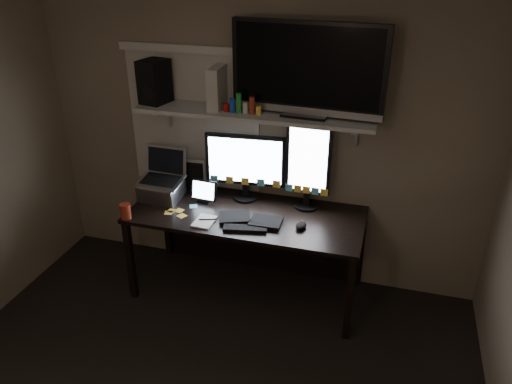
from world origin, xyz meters
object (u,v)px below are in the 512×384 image
(monitor_landscape, at_px, (245,167))
(cup, at_px, (125,211))
(desk, at_px, (251,225))
(tablet, at_px, (204,191))
(game_console, at_px, (217,88))
(mouse, at_px, (301,225))
(monitor_portrait, at_px, (308,167))
(keyboard, at_px, (250,220))
(laptop, at_px, (160,176))
(speaker, at_px, (155,82))
(tv, at_px, (308,70))

(monitor_landscape, height_order, cup, monitor_landscape)
(desk, height_order, tablet, tablet)
(game_console, bearing_deg, mouse, -26.75)
(monitor_portrait, xyz_separation_m, keyboard, (-0.36, -0.35, -0.33))
(tablet, distance_m, cup, 0.63)
(keyboard, relative_size, mouse, 4.14)
(keyboard, bearing_deg, desk, 93.97)
(keyboard, relative_size, game_console, 1.58)
(monitor_landscape, xyz_separation_m, tablet, (-0.30, -0.15, -0.18))
(tablet, relative_size, game_console, 0.71)
(laptop, bearing_deg, tablet, 9.08)
(speaker, bearing_deg, mouse, -1.93)
(laptop, xyz_separation_m, cup, (-0.12, -0.37, -0.14))
(desk, relative_size, game_console, 5.82)
(monitor_landscape, relative_size, tv, 0.58)
(monitor_landscape, height_order, tv, tv)
(keyboard, bearing_deg, game_console, 124.84)
(tv, bearing_deg, monitor_portrait, 31.64)
(keyboard, distance_m, tablet, 0.50)
(monitor_portrait, distance_m, tv, 0.73)
(laptop, bearing_deg, speaker, 112.44)
(monitor_landscape, relative_size, game_console, 2.06)
(keyboard, distance_m, speaker, 1.29)
(speaker, bearing_deg, keyboard, -8.72)
(laptop, xyz_separation_m, game_console, (0.45, 0.18, 0.70))
(monitor_landscape, bearing_deg, cup, -148.59)
(monitor_portrait, height_order, tablet, monitor_portrait)
(monitor_landscape, height_order, monitor_portrait, monitor_portrait)
(monitor_portrait, bearing_deg, monitor_landscape, -179.31)
(cup, bearing_deg, tablet, 41.13)
(laptop, bearing_deg, game_console, 23.43)
(monitor_landscape, height_order, tablet, monitor_landscape)
(desk, relative_size, tv, 1.64)
(desk, bearing_deg, laptop, -173.86)
(monitor_portrait, distance_m, mouse, 0.47)
(desk, xyz_separation_m, cup, (-0.85, -0.45, 0.24))
(tablet, height_order, game_console, game_console)
(mouse, height_order, tv, tv)
(desk, bearing_deg, monitor_portrait, 14.58)
(keyboard, height_order, tv, tv)
(cup, relative_size, tv, 0.11)
(tv, distance_m, game_console, 0.69)
(keyboard, relative_size, speaker, 1.48)
(tablet, bearing_deg, mouse, -8.88)
(desk, height_order, cup, cup)
(keyboard, relative_size, tablet, 2.23)
(mouse, bearing_deg, tablet, 173.45)
(monitor_portrait, relative_size, game_console, 2.23)
(monitor_portrait, height_order, tv, tv)
(desk, distance_m, mouse, 0.54)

